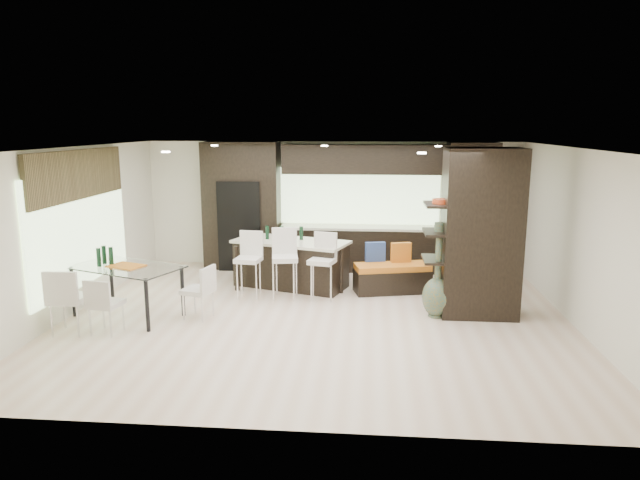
# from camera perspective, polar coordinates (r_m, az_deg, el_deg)

# --- Properties ---
(ground) EXTENTS (8.00, 8.00, 0.00)m
(ground) POSITION_cam_1_polar(r_m,az_deg,el_deg) (9.28, -0.33, -7.71)
(ground) COLOR beige
(ground) RESTS_ON ground
(back_wall) EXTENTS (8.00, 0.02, 2.70)m
(back_wall) POSITION_cam_1_polar(r_m,az_deg,el_deg) (12.38, 1.18, 3.57)
(back_wall) COLOR silver
(back_wall) RESTS_ON ground
(left_wall) EXTENTS (0.02, 7.00, 2.70)m
(left_wall) POSITION_cam_1_polar(r_m,az_deg,el_deg) (10.12, -23.52, 0.83)
(left_wall) COLOR silver
(left_wall) RESTS_ON ground
(right_wall) EXTENTS (0.02, 7.00, 2.70)m
(right_wall) POSITION_cam_1_polar(r_m,az_deg,el_deg) (9.45, 24.60, 0.05)
(right_wall) COLOR silver
(right_wall) RESTS_ON ground
(ceiling) EXTENTS (8.00, 7.00, 0.02)m
(ceiling) POSITION_cam_1_polar(r_m,az_deg,el_deg) (8.78, -0.35, 9.18)
(ceiling) COLOR white
(ceiling) RESTS_ON ground
(window_left) EXTENTS (0.04, 3.20, 1.90)m
(window_left) POSITION_cam_1_polar(r_m,az_deg,el_deg) (10.27, -22.80, 1.04)
(window_left) COLOR #B2D199
(window_left) RESTS_ON left_wall
(window_back) EXTENTS (3.40, 0.04, 1.20)m
(window_back) POSITION_cam_1_polar(r_m,az_deg,el_deg) (12.28, 3.97, 4.42)
(window_back) COLOR #B2D199
(window_back) RESTS_ON back_wall
(stone_accent) EXTENTS (0.08, 3.00, 0.80)m
(stone_accent) POSITION_cam_1_polar(r_m,az_deg,el_deg) (10.15, -23.04, 6.04)
(stone_accent) COLOR brown
(stone_accent) RESTS_ON left_wall
(ceiling_spots) EXTENTS (4.00, 3.00, 0.02)m
(ceiling_spots) POSITION_cam_1_polar(r_m,az_deg,el_deg) (9.03, -0.20, 9.12)
(ceiling_spots) COLOR white
(ceiling_spots) RESTS_ON ceiling
(back_cabinetry) EXTENTS (6.80, 0.68, 2.70)m
(back_cabinetry) POSITION_cam_1_polar(r_m,az_deg,el_deg) (12.03, 3.45, 3.32)
(back_cabinetry) COLOR black
(back_cabinetry) RESTS_ON ground
(refrigerator) EXTENTS (0.90, 0.68, 1.90)m
(refrigerator) POSITION_cam_1_polar(r_m,az_deg,el_deg) (12.34, -7.79, 1.56)
(refrigerator) COLOR black
(refrigerator) RESTS_ON ground
(partition_column) EXTENTS (1.20, 0.80, 2.70)m
(partition_column) POSITION_cam_1_polar(r_m,az_deg,el_deg) (9.46, 15.79, 0.67)
(partition_column) COLOR black
(partition_column) RESTS_ON ground
(kitchen_island) EXTENTS (2.32, 1.55, 0.89)m
(kitchen_island) POSITION_cam_1_polar(r_m,az_deg,el_deg) (10.90, -2.91, -2.37)
(kitchen_island) COLOR black
(kitchen_island) RESTS_ON ground
(stool_left) EXTENTS (0.47, 0.47, 0.95)m
(stool_left) POSITION_cam_1_polar(r_m,az_deg,el_deg) (10.27, -7.14, -3.13)
(stool_left) COLOR silver
(stool_left) RESTS_ON ground
(stool_mid) EXTENTS (0.51, 0.51, 1.01)m
(stool_mid) POSITION_cam_1_polar(r_m,az_deg,el_deg) (10.14, -3.52, -3.09)
(stool_mid) COLOR silver
(stool_mid) RESTS_ON ground
(stool_right) EXTENTS (0.52, 0.52, 0.95)m
(stool_right) POSITION_cam_1_polar(r_m,az_deg,el_deg) (10.08, 0.20, -3.32)
(stool_right) COLOR silver
(stool_right) RESTS_ON ground
(bench) EXTENTS (1.47, 0.84, 0.53)m
(bench) POSITION_cam_1_polar(r_m,az_deg,el_deg) (10.64, 7.23, -3.80)
(bench) COLOR black
(bench) RESTS_ON ground
(floor_vase) EXTENTS (0.62, 0.62, 1.30)m
(floor_vase) POSITION_cam_1_polar(r_m,az_deg,el_deg) (9.32, 11.69, -3.71)
(floor_vase) COLOR #46543C
(floor_vase) RESTS_ON ground
(dining_table) EXTENTS (1.95, 1.53, 0.83)m
(dining_table) POSITION_cam_1_polar(r_m,az_deg,el_deg) (9.72, -18.66, -4.89)
(dining_table) COLOR white
(dining_table) RESTS_ON ground
(chair_near) EXTENTS (0.48, 0.48, 0.79)m
(chair_near) POSITION_cam_1_polar(r_m,az_deg,el_deg) (9.05, -20.61, -6.35)
(chair_near) COLOR silver
(chair_near) RESTS_ON ground
(chair_far) EXTENTS (0.52, 0.52, 0.92)m
(chair_far) POSITION_cam_1_polar(r_m,az_deg,el_deg) (9.25, -23.75, -5.80)
(chair_far) COLOR silver
(chair_far) RESTS_ON ground
(chair_end) EXTENTS (0.53, 0.53, 0.79)m
(chair_end) POSITION_cam_1_polar(r_m,az_deg,el_deg) (9.33, -12.11, -5.32)
(chair_end) COLOR silver
(chair_end) RESTS_ON ground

